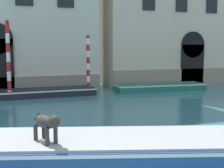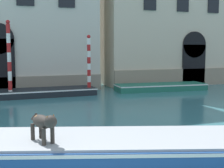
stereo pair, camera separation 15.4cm
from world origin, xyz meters
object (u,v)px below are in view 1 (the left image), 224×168
(dog_on_deck, at_px, (47,123))
(mooring_pole_2, at_px, (8,60))
(boat_foreground, at_px, (106,149))
(boat_moored_near_palazzo, at_px, (38,92))
(mooring_pole_0, at_px, (88,65))
(boat_moored_far, at_px, (160,87))

(dog_on_deck, relative_size, mooring_pole_2, 0.24)
(boat_foreground, height_order, boat_moored_near_palazzo, boat_foreground)
(boat_foreground, distance_m, boat_moored_near_palazzo, 11.87)
(boat_foreground, height_order, mooring_pole_2, mooring_pole_2)
(mooring_pole_0, bearing_deg, boat_moored_far, 1.64)
(boat_foreground, xyz_separation_m, boat_moored_far, (7.95, 11.75, -0.11))
(mooring_pole_2, bearing_deg, mooring_pole_0, 3.57)
(boat_moored_near_palazzo, distance_m, mooring_pole_0, 3.57)
(boat_moored_near_palazzo, xyz_separation_m, mooring_pole_2, (-1.64, -0.56, 2.04))
(boat_moored_far, height_order, mooring_pole_0, mooring_pole_0)
(mooring_pole_2, bearing_deg, boat_moored_near_palazzo, 18.69)
(dog_on_deck, xyz_separation_m, boat_moored_near_palazzo, (1.11, 11.84, -0.93))
(dog_on_deck, relative_size, mooring_pole_0, 0.29)
(boat_foreground, xyz_separation_m, mooring_pole_2, (-2.05, 11.31, 1.92))
(dog_on_deck, height_order, mooring_pole_0, mooring_pole_0)
(boat_moored_far, xyz_separation_m, mooring_pole_0, (-5.21, -0.15, 1.65))
(boat_moored_near_palazzo, bearing_deg, mooring_pole_2, -163.03)
(boat_moored_near_palazzo, bearing_deg, boat_moored_far, -2.46)
(dog_on_deck, height_order, boat_moored_near_palazzo, dog_on_deck)
(boat_moored_near_palazzo, bearing_deg, boat_foreground, -89.78)
(boat_foreground, distance_m, mooring_pole_2, 11.65)
(boat_moored_far, bearing_deg, dog_on_deck, -124.74)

